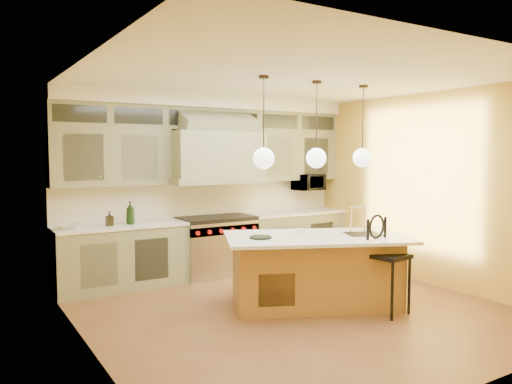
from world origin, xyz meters
TOP-DOWN VIEW (x-y plane):
  - floor at (0.00, 0.00)m, footprint 5.00×5.00m
  - ceiling at (0.00, 0.00)m, footprint 5.00×5.00m
  - wall_back at (0.00, 2.50)m, footprint 5.00×0.00m
  - wall_front at (0.00, -2.50)m, footprint 5.00×0.00m
  - wall_left at (-2.50, 0.00)m, footprint 0.00×5.00m
  - wall_right at (2.50, 0.00)m, footprint 0.00×5.00m
  - back_cabinetry at (0.00, 2.23)m, footprint 5.00×0.77m
  - range at (0.00, 2.14)m, footprint 1.20×0.74m
  - kitchen_island at (0.37, 0.04)m, footprint 2.63×2.08m
  - counter_stool at (0.89, -0.69)m, footprint 0.49×0.49m
  - microwave at (1.95, 2.25)m, footprint 0.54×0.37m
  - oil_bottle_a at (-1.41, 2.15)m, footprint 0.13×0.13m
  - oil_bottle_b at (-1.71, 2.15)m, footprint 0.10×0.10m
  - fruit_bowl at (-2.30, 2.15)m, footprint 0.30×0.30m
  - cup at (0.20, 0.16)m, footprint 0.09×0.09m
  - pendant_left at (-0.43, 0.05)m, footprint 0.26×0.26m
  - pendant_center at (0.37, 0.05)m, footprint 0.26×0.26m
  - pendant_right at (1.17, 0.05)m, footprint 0.26×0.26m

SIDE VIEW (x-z plane):
  - floor at x=0.00m, z-range 0.00..0.00m
  - kitchen_island at x=0.37m, z-range -0.20..1.15m
  - range at x=0.00m, z-range 0.01..0.97m
  - counter_stool at x=0.89m, z-range 0.09..1.31m
  - cup at x=0.20m, z-range 0.92..1.01m
  - fruit_bowl at x=-2.30m, z-range 0.94..1.01m
  - oil_bottle_b at x=-1.71m, z-range 0.94..1.15m
  - oil_bottle_a at x=-1.41m, z-range 0.94..1.28m
  - back_cabinetry at x=0.00m, z-range -0.02..2.88m
  - microwave at x=1.95m, z-range 1.30..1.60m
  - wall_back at x=0.00m, z-range -1.05..3.95m
  - wall_front at x=0.00m, z-range -1.05..3.95m
  - wall_left at x=-2.50m, z-range -1.05..3.95m
  - wall_right at x=2.50m, z-range -1.05..3.95m
  - pendant_left at x=-0.43m, z-range 1.39..2.50m
  - pendant_center at x=0.37m, z-range 1.39..2.50m
  - pendant_right at x=1.17m, z-range 1.39..2.50m
  - ceiling at x=0.00m, z-range 2.90..2.90m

